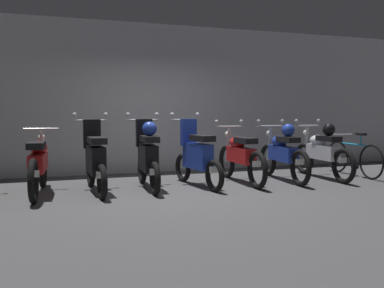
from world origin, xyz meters
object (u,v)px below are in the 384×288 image
Objects in this scene: motorbike_slot_1 at (38,164)px; motorbike_slot_7 at (322,151)px; bicycle at (354,158)px; motorbike_slot_5 at (240,156)px; motorbike_slot_6 at (283,153)px; motorbike_slot_2 at (95,160)px; motorbike_slot_4 at (197,156)px; motorbike_slot_3 at (148,155)px.

motorbike_slot_1 is 5.22m from motorbike_slot_7.
motorbike_slot_5 is at bearing -179.26° from bicycle.
motorbike_slot_5 is 0.87m from motorbike_slot_6.
motorbike_slot_6 is at bearing -0.32° from motorbike_slot_1.
motorbike_slot_2 reaches higher than motorbike_slot_7.
motorbike_slot_3 is at bearing 177.54° from motorbike_slot_4.
bicycle is (3.43, 0.11, -0.17)m from motorbike_slot_4.
motorbike_slot_4 is at bearing -178.42° from motorbike_slot_6.
motorbike_slot_6 and motorbike_slot_7 have the same top height.
motorbike_slot_4 is 1.75m from motorbike_slot_6.
motorbike_slot_6 is (1.75, 0.05, 0.00)m from motorbike_slot_4.
motorbike_slot_5 reaches higher than bicycle.
motorbike_slot_3 and motorbike_slot_4 have the same top height.
motorbike_slot_3 reaches higher than motorbike_slot_5.
motorbike_slot_2 is 2.61m from motorbike_slot_5.
motorbike_slot_4 reaches higher than bicycle.
motorbike_slot_5 is at bearing 1.67° from motorbike_slot_2.
motorbike_slot_2 and motorbike_slot_3 have the same top height.
motorbike_slot_3 is 3.48m from motorbike_slot_7.
motorbike_slot_2 is at bearing -4.80° from motorbike_slot_1.
motorbike_slot_4 reaches higher than motorbike_slot_1.
motorbike_slot_1 is at bearing 178.83° from motorbike_slot_3.
motorbike_slot_7 is (2.62, 0.03, 0.00)m from motorbike_slot_4.
motorbike_slot_6 is 0.87m from motorbike_slot_7.
motorbike_slot_3 is 0.97× the size of bicycle.
motorbike_slot_3 is at bearing -179.76° from motorbike_slot_6.
motorbike_slot_1 is 3.48m from motorbike_slot_5.
motorbike_slot_7 is at bearing 0.39° from motorbike_slot_2.
motorbike_slot_2 is 3.48m from motorbike_slot_6.
motorbike_slot_2 is at bearing -179.61° from motorbike_slot_7.
motorbike_slot_4 reaches higher than motorbike_slot_5.
motorbike_slot_5 is at bearing 4.94° from motorbike_slot_4.
motorbike_slot_5 and motorbike_slot_6 have the same top height.
motorbike_slot_4 is (1.74, 0.00, 0.00)m from motorbike_slot_2.
motorbike_slot_1 is 0.87m from motorbike_slot_2.
motorbike_slot_3 is 4.30m from bicycle.
motorbike_slot_2 is 0.86× the size of motorbike_slot_6.
motorbike_slot_4 is 0.97× the size of bicycle.
motorbike_slot_2 is at bearing -178.33° from motorbike_slot_5.
bicycle is at bearing 1.81° from motorbike_slot_4.
motorbike_slot_3 is 0.86× the size of motorbike_slot_7.
motorbike_slot_3 is at bearing -179.05° from bicycle.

